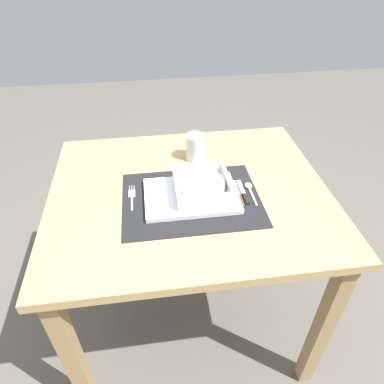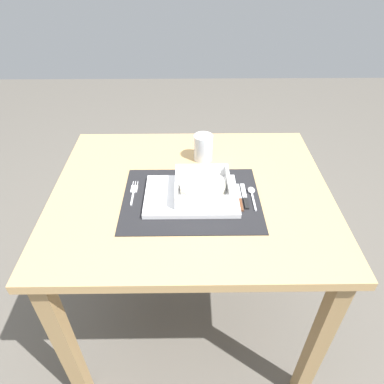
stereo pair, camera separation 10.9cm
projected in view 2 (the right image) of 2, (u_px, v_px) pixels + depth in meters
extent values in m
plane|color=#59544C|center=(191.00, 313.00, 1.60)|extent=(6.00, 6.00, 0.00)
cube|color=tan|center=(191.00, 193.00, 1.16)|extent=(0.92, 0.77, 0.03)
cube|color=#A48252|center=(66.00, 346.00, 1.12)|extent=(0.05, 0.05, 0.70)
cube|color=#A48252|center=(318.00, 343.00, 1.13)|extent=(0.05, 0.05, 0.70)
cube|color=#A48252|center=(104.00, 210.00, 1.64)|extent=(0.05, 0.05, 0.70)
cube|color=#A48252|center=(276.00, 209.00, 1.65)|extent=(0.05, 0.05, 0.70)
cube|color=black|center=(192.00, 199.00, 1.11)|extent=(0.44, 0.33, 0.00)
cube|color=white|center=(192.00, 196.00, 1.11)|extent=(0.30, 0.20, 0.02)
cube|color=white|center=(203.00, 191.00, 1.11)|extent=(0.17, 0.17, 0.01)
cube|color=white|center=(177.00, 185.00, 1.09)|extent=(0.01, 0.17, 0.04)
cube|color=white|center=(229.00, 185.00, 1.09)|extent=(0.01, 0.17, 0.04)
cube|color=white|center=(204.00, 201.00, 1.03)|extent=(0.15, 0.01, 0.04)
cube|color=white|center=(202.00, 170.00, 1.15)|extent=(0.15, 0.01, 0.04)
cylinder|color=silver|center=(203.00, 187.00, 1.09)|extent=(0.15, 0.15, 0.03)
cube|color=silver|center=(132.00, 198.00, 1.11)|extent=(0.01, 0.07, 0.00)
cube|color=silver|center=(134.00, 188.00, 1.15)|extent=(0.02, 0.04, 0.00)
cylinder|color=silver|center=(133.00, 183.00, 1.17)|extent=(0.00, 0.02, 0.00)
cylinder|color=silver|center=(135.00, 183.00, 1.17)|extent=(0.00, 0.02, 0.00)
cylinder|color=silver|center=(138.00, 183.00, 1.17)|extent=(0.00, 0.02, 0.00)
cube|color=silver|center=(254.00, 202.00, 1.09)|extent=(0.01, 0.08, 0.00)
ellipsoid|color=silver|center=(251.00, 190.00, 1.14)|extent=(0.02, 0.03, 0.01)
cube|color=black|center=(246.00, 203.00, 1.09)|extent=(0.01, 0.05, 0.01)
cube|color=silver|center=(243.00, 191.00, 1.14)|extent=(0.01, 0.08, 0.00)
cube|color=#59331E|center=(241.00, 205.00, 1.08)|extent=(0.01, 0.06, 0.01)
cube|color=silver|center=(238.00, 191.00, 1.14)|extent=(0.01, 0.08, 0.00)
cylinder|color=white|center=(203.00, 148.00, 1.27)|extent=(0.07, 0.07, 0.10)
cylinder|color=maroon|center=(203.00, 153.00, 1.28)|extent=(0.06, 0.06, 0.05)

